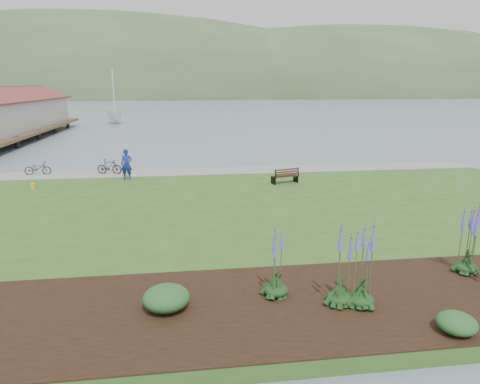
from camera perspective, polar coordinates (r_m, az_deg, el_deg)
The scene contains 17 objects.
ground at distance 19.89m, azimuth -2.71°, elevation -2.28°, with size 600.00×600.00×0.00m, color slate.
lawn at distance 17.92m, azimuth -2.16°, elevation -3.46°, with size 34.00×20.00×0.40m, color #2D551E.
shoreline_path at distance 26.47m, azimuth -4.03°, elevation 2.80°, with size 34.00×2.20×0.03m, color gray.
garden_bed at distance 11.54m, azimuth 17.29°, elevation -13.37°, with size 24.00×4.40×0.04m, color black.
far_hillside at distance 190.32m, azimuth -1.15°, elevation 12.51°, with size 580.00×80.00×38.00m, color #3A5731, non-canonical shape.
park_bench at distance 23.22m, azimuth 6.09°, elevation 2.20°, with size 1.52×0.92×0.88m.
person at distance 24.75m, azimuth -14.91°, elevation 3.91°, with size 0.74×0.51×2.03m, color navy.
bicycle_a at distance 27.99m, azimuth -25.36°, elevation 2.87°, with size 1.52×0.53×0.80m, color black.
bicycle_b at distance 26.69m, azimuth -17.04°, elevation 3.24°, with size 1.48×0.43×0.89m, color black.
sailboat at distance 66.17m, azimuth -16.24°, elevation 8.77°, with size 9.32×9.49×24.57m, color silver.
pannier at distance 24.31m, azimuth -25.83°, elevation 0.70°, with size 0.18×0.29×0.31m, color gold.
echium_0 at distance 10.66m, azimuth 16.12°, elevation -9.82°, with size 0.62×0.62×2.33m.
echium_1 at distance 13.58m, azimuth 28.30°, elevation -5.54°, with size 0.62×0.62×2.33m.
echium_4 at distance 10.81m, azimuth 4.92°, elevation -9.74°, with size 0.62×0.62×2.16m.
echium_5 at distance 10.66m, azimuth 13.31°, elevation -10.08°, with size 0.62×0.62×2.30m.
shrub_0 at distance 10.57m, azimuth -9.81°, elevation -13.74°, with size 1.12×1.12×0.56m, color #1E4C21.
shrub_1 at distance 10.68m, azimuth 26.94°, elevation -15.31°, with size 0.85×0.85×0.42m, color #1E4C21.
Camera 1 is at (-1.60, -19.00, 5.64)m, focal length 32.00 mm.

